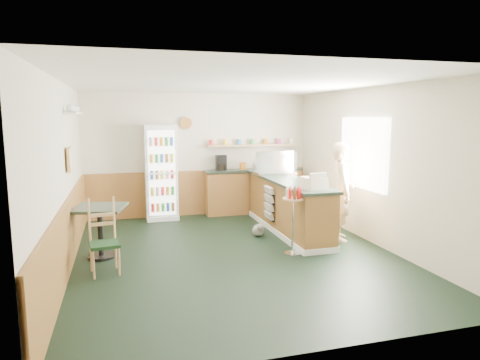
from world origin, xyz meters
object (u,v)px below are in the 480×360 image
object	(u,v)px
display_case	(275,163)
cash_register	(314,183)
condiment_stand	(293,210)
cafe_table	(100,222)
drinks_fridge	(161,172)
shopkeeper	(342,192)
cafe_chair	(104,234)

from	to	relation	value
display_case	cash_register	bearing A→B (deg)	-90.00
cash_register	condiment_stand	size ratio (longest dim) A/B	0.34
cafe_table	drinks_fridge	bearing A→B (deg)	63.49
display_case	shopkeeper	world-z (taller)	shopkeeper
display_case	cafe_table	world-z (taller)	display_case
condiment_stand	cafe_table	xyz separation A→B (m)	(-2.96, 0.64, -0.15)
cash_register	drinks_fridge	bearing A→B (deg)	119.64
cafe_table	shopkeeper	bearing A→B (deg)	-1.68
cash_register	cafe_chair	world-z (taller)	cash_register
cafe_chair	shopkeeper	bearing A→B (deg)	-0.71
condiment_stand	drinks_fridge	bearing A→B (deg)	120.98
display_case	shopkeeper	bearing A→B (deg)	-65.43
shopkeeper	cafe_table	xyz separation A→B (m)	(-4.10, 0.12, -0.30)
drinks_fridge	shopkeeper	bearing A→B (deg)	-40.02
shopkeeper	condiment_stand	size ratio (longest dim) A/B	1.64
cafe_chair	cash_register	bearing A→B (deg)	-4.62
cash_register	condiment_stand	world-z (taller)	cash_register
display_case	cafe_table	size ratio (longest dim) A/B	0.92
display_case	condiment_stand	size ratio (longest dim) A/B	0.78
display_case	drinks_fridge	bearing A→B (deg)	157.35
display_case	cafe_chair	bearing A→B (deg)	-148.19
cafe_chair	condiment_stand	bearing A→B (deg)	-8.08
cash_register	cafe_chair	distance (m)	3.37
drinks_fridge	cash_register	distance (m)	3.57
drinks_fridge	cafe_chair	bearing A→B (deg)	-109.97
display_case	cafe_table	xyz separation A→B (m)	(-3.40, -1.41, -0.67)
shopkeeper	cafe_chair	bearing A→B (deg)	117.19
condiment_stand	cafe_table	size ratio (longest dim) A/B	1.18
cafe_table	condiment_stand	bearing A→B (deg)	-12.23
cafe_table	cafe_chair	distance (m)	0.65
cash_register	shopkeeper	size ratio (longest dim) A/B	0.21
cash_register	cafe_table	size ratio (longest dim) A/B	0.40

